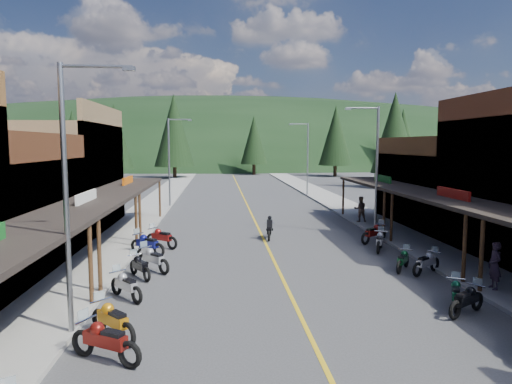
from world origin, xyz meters
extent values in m
plane|color=#38383A|center=(0.00, 0.00, 0.00)|extent=(220.00, 220.00, 0.00)
cube|color=gold|center=(0.00, 20.00, 0.01)|extent=(0.15, 90.00, 0.01)
cube|color=gray|center=(-8.70, 20.00, 0.07)|extent=(3.40, 94.00, 0.15)
cube|color=gray|center=(8.70, 20.00, 0.07)|extent=(3.40, 94.00, 0.15)
cylinder|color=#472D19|center=(-7.20, -3.40, 1.50)|extent=(0.16, 0.16, 3.00)
cube|color=#3F2111|center=(-10.15, 1.70, 3.10)|extent=(0.30, 9.00, 6.20)
cube|color=black|center=(-8.70, 1.70, 3.00)|extent=(3.20, 9.00, 0.18)
cylinder|color=#472D19|center=(-7.20, -2.20, 1.50)|extent=(0.16, 0.16, 3.00)
cylinder|color=#472D19|center=(-7.20, 5.60, 1.50)|extent=(0.16, 0.16, 3.00)
cube|color=silver|center=(-8.70, 1.70, 3.20)|extent=(0.12, 3.00, 0.70)
cube|color=brown|center=(-14.00, 11.30, 3.50)|extent=(8.00, 10.20, 7.00)
cube|color=brown|center=(-10.15, 11.30, 4.10)|extent=(0.30, 10.20, 8.20)
cube|color=black|center=(-8.70, 11.30, 3.00)|extent=(3.20, 10.20, 0.18)
cylinder|color=#472D19|center=(-7.20, 6.80, 1.50)|extent=(0.16, 0.16, 3.00)
cylinder|color=#472D19|center=(-7.20, 15.80, 1.50)|extent=(0.16, 0.16, 3.00)
cube|color=#CC590C|center=(-8.70, 11.30, 3.20)|extent=(0.12, 3.00, 0.70)
cylinder|color=#472D19|center=(7.20, -3.40, 1.50)|extent=(0.16, 0.16, 3.00)
cube|color=#562B19|center=(10.15, 1.70, 4.10)|extent=(0.30, 9.00, 8.20)
cube|color=black|center=(8.70, 1.70, 3.00)|extent=(3.20, 9.00, 0.18)
cylinder|color=#472D19|center=(7.20, -2.20, 1.50)|extent=(0.16, 0.16, 3.00)
cylinder|color=#472D19|center=(7.20, 5.60, 1.50)|extent=(0.16, 0.16, 3.00)
cube|color=#B2140F|center=(8.70, 1.70, 3.20)|extent=(0.12, 3.00, 0.70)
cube|color=#4C2D16|center=(14.00, 11.30, 2.50)|extent=(8.00, 10.20, 5.00)
cube|color=#4C2D16|center=(10.15, 11.30, 3.10)|extent=(0.30, 10.20, 6.20)
cube|color=black|center=(8.70, 11.30, 3.00)|extent=(3.20, 10.20, 0.18)
cylinder|color=#472D19|center=(7.20, 6.80, 1.50)|extent=(0.16, 0.16, 3.00)
cylinder|color=#472D19|center=(7.20, 15.80, 1.50)|extent=(0.16, 0.16, 3.00)
cube|color=#14591E|center=(8.70, 11.30, 3.20)|extent=(0.12, 3.00, 0.70)
cylinder|color=gray|center=(-7.10, -6.00, 4.00)|extent=(0.16, 0.16, 8.00)
cylinder|color=gray|center=(-6.10, -6.00, 7.90)|extent=(2.00, 0.10, 0.10)
cube|color=gray|center=(-5.20, -6.00, 7.85)|extent=(0.35, 0.18, 0.12)
cylinder|color=gray|center=(-7.10, 22.00, 4.00)|extent=(0.16, 0.16, 8.00)
cylinder|color=gray|center=(-6.10, 22.00, 7.90)|extent=(2.00, 0.10, 0.10)
cube|color=gray|center=(-5.20, 22.00, 7.85)|extent=(0.35, 0.18, 0.12)
cylinder|color=gray|center=(7.10, 8.00, 4.00)|extent=(0.16, 0.16, 8.00)
cylinder|color=gray|center=(6.10, 8.00, 7.90)|extent=(2.00, 0.10, 0.10)
cube|color=gray|center=(5.20, 8.00, 7.85)|extent=(0.35, 0.18, 0.12)
cylinder|color=gray|center=(7.10, 30.00, 4.00)|extent=(0.16, 0.16, 8.00)
cylinder|color=gray|center=(6.10, 30.00, 7.90)|extent=(2.00, 0.10, 0.10)
cube|color=gray|center=(5.20, 30.00, 7.85)|extent=(0.35, 0.18, 0.12)
ellipsoid|color=black|center=(0.00, 135.00, 0.00)|extent=(310.00, 140.00, 60.00)
cylinder|color=black|center=(-40.00, 62.00, 1.00)|extent=(0.60, 0.60, 2.00)
cylinder|color=black|center=(-24.00, 70.00, 1.00)|extent=(0.60, 0.60, 2.00)
cone|color=black|center=(-24.00, 70.00, 7.25)|extent=(5.88, 5.88, 10.50)
cylinder|color=black|center=(-10.00, 58.00, 1.00)|extent=(0.60, 0.60, 2.00)
cone|color=black|center=(-10.00, 58.00, 8.00)|extent=(6.72, 6.72, 12.00)
cylinder|color=black|center=(4.00, 66.00, 1.00)|extent=(0.60, 0.60, 2.00)
cone|color=black|center=(4.00, 66.00, 6.50)|extent=(5.04, 5.04, 9.00)
cylinder|color=black|center=(18.00, 60.00, 1.00)|extent=(0.60, 0.60, 2.00)
cone|color=black|center=(18.00, 60.00, 7.25)|extent=(5.88, 5.88, 10.50)
cylinder|color=black|center=(34.00, 72.00, 1.00)|extent=(0.60, 0.60, 2.00)
cone|color=black|center=(34.00, 72.00, 8.00)|extent=(6.72, 6.72, 12.00)
cylinder|color=black|center=(46.00, 64.00, 1.00)|extent=(0.60, 0.60, 2.00)
cone|color=black|center=(46.00, 64.00, 6.50)|extent=(5.04, 5.04, 9.00)
cylinder|color=black|center=(-32.00, 76.00, 1.00)|extent=(0.60, 0.60, 2.00)
cone|color=black|center=(-32.00, 76.00, 7.25)|extent=(5.88, 5.88, 10.50)
cylinder|color=black|center=(-22.00, 40.00, 1.00)|extent=(0.60, 0.60, 2.00)
cone|color=black|center=(-22.00, 40.00, 6.00)|extent=(4.48, 4.48, 8.00)
cylinder|color=black|center=(24.00, 45.00, 1.00)|extent=(0.60, 0.60, 2.00)
cone|color=black|center=(24.00, 45.00, 6.40)|extent=(4.93, 4.93, 8.80)
cylinder|color=black|center=(-18.00, 50.00, 1.00)|extent=(0.60, 0.60, 2.00)
cone|color=black|center=(-18.00, 50.00, 6.80)|extent=(5.38, 5.38, 9.60)
cylinder|color=black|center=(20.00, 38.00, 1.00)|extent=(0.60, 0.60, 2.00)
cone|color=black|center=(20.00, 38.00, 7.20)|extent=(5.82, 5.82, 10.40)
imported|color=#2F2233|center=(7.87, -3.21, 1.07)|extent=(0.48, 0.70, 1.85)
imported|color=brown|center=(7.46, 12.22, 1.07)|extent=(0.93, 0.59, 1.84)
camera|label=1|loc=(-2.69, -19.50, 5.71)|focal=32.00mm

